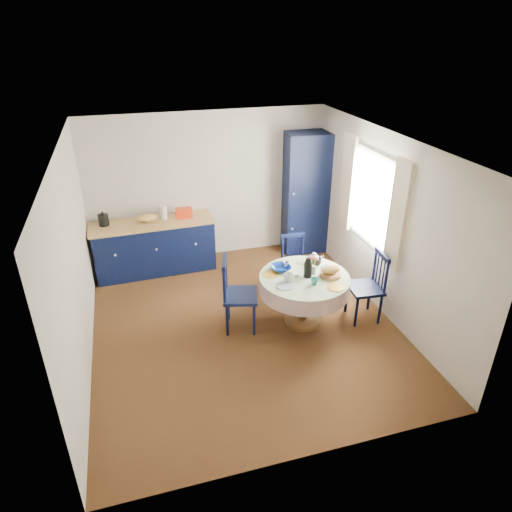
% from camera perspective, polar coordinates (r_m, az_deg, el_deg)
% --- Properties ---
extents(floor, '(4.50, 4.50, 0.00)m').
position_cam_1_polar(floor, '(6.38, -1.55, -8.51)').
color(floor, black).
rests_on(floor, ground).
extents(ceiling, '(4.50, 4.50, 0.00)m').
position_cam_1_polar(ceiling, '(5.32, -1.90, 13.86)').
color(ceiling, white).
rests_on(ceiling, wall_back).
extents(wall_back, '(4.00, 0.02, 2.50)m').
position_cam_1_polar(wall_back, '(7.78, -5.98, 8.57)').
color(wall_back, beige).
rests_on(wall_back, floor).
extents(wall_left, '(0.02, 4.50, 2.50)m').
position_cam_1_polar(wall_left, '(5.64, -21.76, -0.95)').
color(wall_left, beige).
rests_on(wall_left, floor).
extents(wall_right, '(0.02, 4.50, 2.50)m').
position_cam_1_polar(wall_right, '(6.49, 15.67, 3.74)').
color(wall_right, beige).
rests_on(wall_right, floor).
extents(window, '(0.10, 1.74, 1.45)m').
position_cam_1_polar(window, '(6.60, 14.31, 6.90)').
color(window, white).
rests_on(window, wall_right).
extents(kitchen_counter, '(1.99, 0.68, 1.12)m').
position_cam_1_polar(kitchen_counter, '(7.66, -12.56, 1.28)').
color(kitchen_counter, black).
rests_on(kitchen_counter, floor).
extents(pantry_cabinet, '(0.78, 0.59, 2.11)m').
position_cam_1_polar(pantry_cabinet, '(8.06, 6.20, 7.78)').
color(pantry_cabinet, black).
rests_on(pantry_cabinet, floor).
extents(dining_table, '(1.20, 1.20, 1.01)m').
position_cam_1_polar(dining_table, '(6.14, 6.13, -3.50)').
color(dining_table, '#4E3A16').
rests_on(dining_table, floor).
extents(chair_left, '(0.55, 0.57, 1.04)m').
position_cam_1_polar(chair_left, '(6.05, -2.37, -4.74)').
color(chair_left, black).
rests_on(chair_left, floor).
extents(chair_far, '(0.42, 0.40, 0.88)m').
position_cam_1_polar(chair_far, '(6.98, 4.83, -0.89)').
color(chair_far, black).
rests_on(chair_far, floor).
extents(chair_right, '(0.47, 0.49, 1.00)m').
position_cam_1_polar(chair_right, '(6.43, 13.85, -3.67)').
color(chair_right, black).
rests_on(chair_right, floor).
extents(mug_a, '(0.14, 0.14, 0.11)m').
position_cam_1_polar(mug_a, '(5.92, 4.10, -2.71)').
color(mug_a, silver).
rests_on(mug_a, dining_table).
extents(mug_b, '(0.10, 0.10, 0.09)m').
position_cam_1_polar(mug_b, '(5.89, 7.30, -3.18)').
color(mug_b, '#25696D').
rests_on(mug_b, dining_table).
extents(mug_c, '(0.13, 0.13, 0.10)m').
position_cam_1_polar(mug_c, '(6.35, 7.59, -0.72)').
color(mug_c, black).
rests_on(mug_c, dining_table).
extents(mug_d, '(0.09, 0.09, 0.08)m').
position_cam_1_polar(mug_d, '(6.26, 3.78, -1.06)').
color(mug_d, silver).
rests_on(mug_d, dining_table).
extents(cobalt_bowl, '(0.27, 0.27, 0.07)m').
position_cam_1_polar(cobalt_bowl, '(6.18, 3.11, -1.51)').
color(cobalt_bowl, navy).
rests_on(cobalt_bowl, dining_table).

